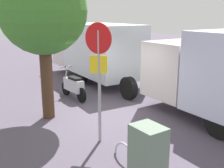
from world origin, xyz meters
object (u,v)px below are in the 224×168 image
(bike_rack_hoop, at_px, (125,160))
(motorcycle, at_px, (74,86))
(street_tree, at_px, (43,12))
(utility_cabinet, at_px, (148,161))
(box_truck_far, at_px, (93,48))
(stop_sign, at_px, (99,65))

(bike_rack_hoop, bearing_deg, motorcycle, -15.02)
(street_tree, distance_m, utility_cabinet, 5.48)
(motorcycle, height_order, bike_rack_hoop, motorcycle)
(street_tree, bearing_deg, box_truck_far, -46.76)
(box_truck_far, height_order, utility_cabinet, box_truck_far)
(box_truck_far, distance_m, street_tree, 5.93)
(box_truck_far, relative_size, utility_cabinet, 6.09)
(stop_sign, xyz_separation_m, bike_rack_hoop, (-1.17, 0.08, -2.05))
(box_truck_far, bearing_deg, bike_rack_hoop, 157.41)
(street_tree, relative_size, bike_rack_hoop, 5.53)
(street_tree, bearing_deg, stop_sign, -170.98)
(utility_cabinet, bearing_deg, bike_rack_hoop, -19.11)
(box_truck_far, xyz_separation_m, bike_rack_hoop, (-7.48, 3.82, -1.58))
(utility_cabinet, distance_m, bike_rack_hoop, 1.43)
(street_tree, bearing_deg, utility_cabinet, 178.73)
(stop_sign, bearing_deg, bike_rack_hoop, 176.18)
(utility_cabinet, height_order, bike_rack_hoop, utility_cabinet)
(bike_rack_hoop, bearing_deg, street_tree, 4.88)
(utility_cabinet, relative_size, bike_rack_hoop, 1.58)
(motorcycle, relative_size, utility_cabinet, 1.35)
(box_truck_far, distance_m, stop_sign, 7.35)
(bike_rack_hoop, bearing_deg, box_truck_far, -27.05)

